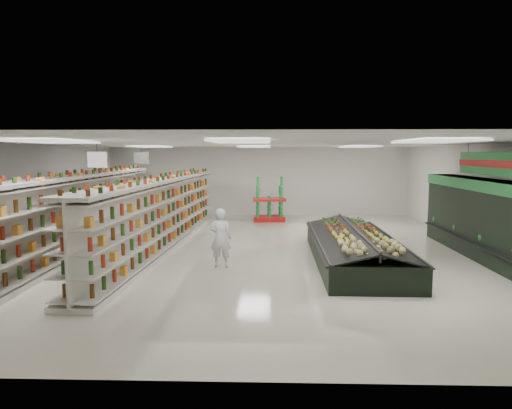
{
  "coord_description": "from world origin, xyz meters",
  "views": [
    {
      "loc": [
        0.6,
        -13.54,
        2.92
      ],
      "look_at": [
        0.17,
        0.68,
        1.31
      ],
      "focal_mm": 32.0,
      "sensor_mm": 36.0,
      "label": 1
    }
  ],
  "objects_px": {
    "shopper_main": "(221,238)",
    "soda_endcap": "(269,201)",
    "shopper_background": "(146,210)",
    "gondola_center": "(163,216)",
    "gondola_left": "(71,218)",
    "produce_island": "(355,246)"
  },
  "relations": [
    {
      "from": "soda_endcap",
      "to": "shopper_main",
      "type": "bearing_deg",
      "value": -98.64
    },
    {
      "from": "soda_endcap",
      "to": "shopper_main",
      "type": "height_order",
      "value": "soda_endcap"
    },
    {
      "from": "soda_endcap",
      "to": "shopper_background",
      "type": "height_order",
      "value": "soda_endcap"
    },
    {
      "from": "produce_island",
      "to": "shopper_background",
      "type": "relative_size",
      "value": 3.71
    },
    {
      "from": "gondola_center",
      "to": "shopper_background",
      "type": "xyz_separation_m",
      "value": [
        -1.21,
        2.51,
        -0.15
      ]
    },
    {
      "from": "gondola_center",
      "to": "shopper_main",
      "type": "xyz_separation_m",
      "value": [
        2.08,
        -2.58,
        -0.21
      ]
    },
    {
      "from": "shopper_main",
      "to": "shopper_background",
      "type": "height_order",
      "value": "shopper_background"
    },
    {
      "from": "gondola_left",
      "to": "shopper_background",
      "type": "bearing_deg",
      "value": 71.59
    },
    {
      "from": "shopper_main",
      "to": "shopper_background",
      "type": "xyz_separation_m",
      "value": [
        -3.29,
        5.09,
        0.06
      ]
    },
    {
      "from": "produce_island",
      "to": "shopper_background",
      "type": "bearing_deg",
      "value": 147.44
    },
    {
      "from": "gondola_center",
      "to": "shopper_main",
      "type": "height_order",
      "value": "gondola_center"
    },
    {
      "from": "shopper_main",
      "to": "shopper_background",
      "type": "bearing_deg",
      "value": -50.49
    },
    {
      "from": "gondola_center",
      "to": "soda_endcap",
      "type": "bearing_deg",
      "value": 61.76
    },
    {
      "from": "gondola_left",
      "to": "shopper_main",
      "type": "distance_m",
      "value": 4.69
    },
    {
      "from": "gondola_left",
      "to": "soda_endcap",
      "type": "bearing_deg",
      "value": 48.92
    },
    {
      "from": "gondola_center",
      "to": "soda_endcap",
      "type": "xyz_separation_m",
      "value": [
        3.31,
        5.51,
        -0.13
      ]
    },
    {
      "from": "shopper_main",
      "to": "shopper_background",
      "type": "relative_size",
      "value": 0.93
    },
    {
      "from": "produce_island",
      "to": "shopper_main",
      "type": "height_order",
      "value": "shopper_main"
    },
    {
      "from": "gondola_left",
      "to": "gondola_center",
      "type": "relative_size",
      "value": 1.07
    },
    {
      "from": "soda_endcap",
      "to": "produce_island",
      "type": "bearing_deg",
      "value": -72.56
    },
    {
      "from": "shopper_main",
      "to": "soda_endcap",
      "type": "bearing_deg",
      "value": -92.01
    },
    {
      "from": "soda_endcap",
      "to": "shopper_background",
      "type": "relative_size",
      "value": 1.07
    }
  ]
}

